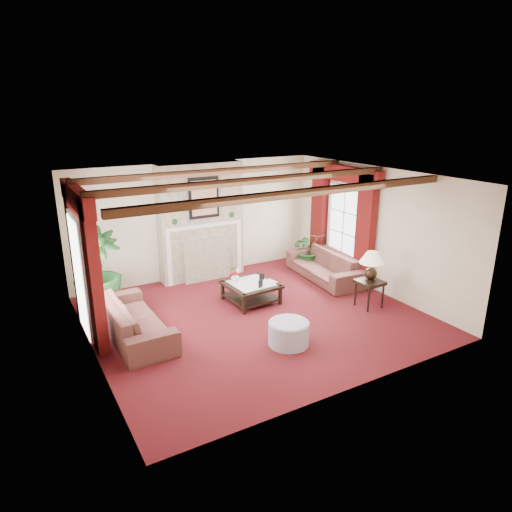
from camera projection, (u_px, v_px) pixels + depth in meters
floor at (256, 317)px, 8.85m from camera, size 6.00×6.00×0.00m
ceiling at (256, 177)px, 8.01m from camera, size 6.00×6.00×0.00m
back_wall at (198, 220)px, 10.70m from camera, size 6.00×0.02×2.70m
left_wall at (87, 279)px, 7.01m from camera, size 0.02×5.50×2.70m
right_wall at (376, 230)px, 9.85m from camera, size 0.02×5.50×2.70m
ceiling_beams at (256, 181)px, 8.03m from camera, size 6.00×3.00×0.12m
fireplace at (199, 163)px, 10.11m from camera, size 2.00×0.52×2.70m
french_door_left at (72, 217)px, 7.61m from camera, size 0.10×1.10×2.16m
french_door_right at (347, 187)px, 10.42m from camera, size 0.10×1.10×2.16m
curtains_left at (76, 191)px, 7.53m from camera, size 0.20×2.40×2.55m
curtains_right at (344, 169)px, 10.23m from camera, size 0.20×2.40×2.55m
sofa_left at (134, 313)px, 7.98m from camera, size 2.28×0.75×0.88m
sofa_right at (324, 261)px, 10.70m from camera, size 2.32×1.04×0.86m
potted_palm at (99, 288)px, 9.02m from camera, size 1.31×1.87×0.93m
small_plant at (309, 253)px, 11.48m from camera, size 1.42×1.45×0.74m
coffee_table at (251, 292)px, 9.48m from camera, size 1.05×1.05×0.41m
side_table at (369, 294)px, 9.22m from camera, size 0.54×0.54×0.56m
ottoman at (289, 333)px, 7.76m from camera, size 0.70×0.70×0.41m
table_lamp at (371, 266)px, 9.03m from camera, size 0.49×0.49×0.63m
flower_vase at (235, 277)px, 9.52m from camera, size 0.28×0.28×0.17m
book at (267, 277)px, 9.37m from camera, size 0.21×0.08×0.28m
photo_frame_a at (261, 284)px, 9.16m from camera, size 0.13×0.07×0.17m
photo_frame_b at (262, 277)px, 9.57m from camera, size 0.11×0.04×0.14m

